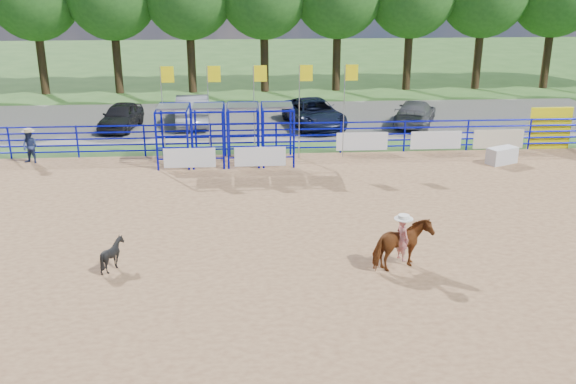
{
  "coord_description": "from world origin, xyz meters",
  "views": [
    {
      "loc": [
        -1.37,
        -18.63,
        8.24
      ],
      "look_at": [
        -0.05,
        1.0,
        1.3
      ],
      "focal_mm": 40.0,
      "sensor_mm": 36.0,
      "label": 1
    }
  ],
  "objects_px": {
    "calf": "(113,254)",
    "car_b": "(193,109)",
    "announcer_table": "(502,156)",
    "car_d": "(415,113)",
    "car_c": "(314,113)",
    "spectator_cowboy": "(30,146)",
    "car_a": "(121,116)",
    "horse_and_rider": "(402,242)"
  },
  "relations": [
    {
      "from": "spectator_cowboy",
      "to": "car_d",
      "type": "height_order",
      "value": "spectator_cowboy"
    },
    {
      "from": "car_a",
      "to": "car_b",
      "type": "bearing_deg",
      "value": 20.93
    },
    {
      "from": "car_c",
      "to": "car_b",
      "type": "bearing_deg",
      "value": 159.16
    },
    {
      "from": "car_b",
      "to": "calf",
      "type": "bearing_deg",
      "value": 83.68
    },
    {
      "from": "announcer_table",
      "to": "car_d",
      "type": "relative_size",
      "value": 0.29
    },
    {
      "from": "announcer_table",
      "to": "horse_and_rider",
      "type": "distance_m",
      "value": 12.15
    },
    {
      "from": "car_b",
      "to": "horse_and_rider",
      "type": "bearing_deg",
      "value": 108.13
    },
    {
      "from": "car_a",
      "to": "car_b",
      "type": "relative_size",
      "value": 0.81
    },
    {
      "from": "horse_and_rider",
      "to": "car_d",
      "type": "height_order",
      "value": "horse_and_rider"
    },
    {
      "from": "horse_and_rider",
      "to": "car_a",
      "type": "bearing_deg",
      "value": 121.89
    },
    {
      "from": "spectator_cowboy",
      "to": "car_d",
      "type": "relative_size",
      "value": 0.33
    },
    {
      "from": "announcer_table",
      "to": "car_a",
      "type": "height_order",
      "value": "car_a"
    },
    {
      "from": "calf",
      "to": "car_b",
      "type": "xyz_separation_m",
      "value": [
        1.0,
        18.03,
        0.35
      ]
    },
    {
      "from": "announcer_table",
      "to": "spectator_cowboy",
      "type": "bearing_deg",
      "value": 176.01
    },
    {
      "from": "car_d",
      "to": "car_b",
      "type": "bearing_deg",
      "value": 16.49
    },
    {
      "from": "announcer_table",
      "to": "car_b",
      "type": "bearing_deg",
      "value": 148.76
    },
    {
      "from": "car_c",
      "to": "car_d",
      "type": "relative_size",
      "value": 1.14
    },
    {
      "from": "spectator_cowboy",
      "to": "car_b",
      "type": "height_order",
      "value": "car_b"
    },
    {
      "from": "horse_and_rider",
      "to": "car_a",
      "type": "height_order",
      "value": "horse_and_rider"
    },
    {
      "from": "spectator_cowboy",
      "to": "car_a",
      "type": "relative_size",
      "value": 0.38
    },
    {
      "from": "horse_and_rider",
      "to": "spectator_cowboy",
      "type": "xyz_separation_m",
      "value": [
        -13.84,
        11.46,
        -0.04
      ]
    },
    {
      "from": "horse_and_rider",
      "to": "car_a",
      "type": "relative_size",
      "value": 0.57
    },
    {
      "from": "calf",
      "to": "car_c",
      "type": "xyz_separation_m",
      "value": [
        7.57,
        16.96,
        0.27
      ]
    },
    {
      "from": "horse_and_rider",
      "to": "spectator_cowboy",
      "type": "relative_size",
      "value": 1.5
    },
    {
      "from": "car_a",
      "to": "car_d",
      "type": "distance_m",
      "value": 15.88
    },
    {
      "from": "calf",
      "to": "car_c",
      "type": "height_order",
      "value": "car_c"
    },
    {
      "from": "announcer_table",
      "to": "spectator_cowboy",
      "type": "height_order",
      "value": "spectator_cowboy"
    },
    {
      "from": "spectator_cowboy",
      "to": "car_b",
      "type": "bearing_deg",
      "value": 47.14
    },
    {
      "from": "announcer_table",
      "to": "calf",
      "type": "distance_m",
      "value": 17.83
    },
    {
      "from": "horse_and_rider",
      "to": "car_b",
      "type": "relative_size",
      "value": 0.46
    },
    {
      "from": "announcer_table",
      "to": "car_d",
      "type": "bearing_deg",
      "value": 104.87
    },
    {
      "from": "calf",
      "to": "spectator_cowboy",
      "type": "bearing_deg",
      "value": 7.01
    },
    {
      "from": "calf",
      "to": "car_a",
      "type": "bearing_deg",
      "value": -11.0
    },
    {
      "from": "car_a",
      "to": "car_b",
      "type": "xyz_separation_m",
      "value": [
        3.76,
        0.9,
        0.13
      ]
    },
    {
      "from": "car_a",
      "to": "car_d",
      "type": "relative_size",
      "value": 0.87
    },
    {
      "from": "calf",
      "to": "car_c",
      "type": "relative_size",
      "value": 0.17
    },
    {
      "from": "announcer_table",
      "to": "calf",
      "type": "xyz_separation_m",
      "value": [
        -15.1,
        -9.48,
        0.1
      ]
    },
    {
      "from": "calf",
      "to": "car_d",
      "type": "relative_size",
      "value": 0.2
    },
    {
      "from": "horse_and_rider",
      "to": "car_b",
      "type": "xyz_separation_m",
      "value": [
        -7.24,
        18.57,
        -0.01
      ]
    },
    {
      "from": "spectator_cowboy",
      "to": "car_c",
      "type": "xyz_separation_m",
      "value": [
        13.17,
        6.04,
        -0.06
      ]
    },
    {
      "from": "announcer_table",
      "to": "car_d",
      "type": "height_order",
      "value": "car_d"
    },
    {
      "from": "announcer_table",
      "to": "spectator_cowboy",
      "type": "relative_size",
      "value": 0.88
    }
  ]
}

